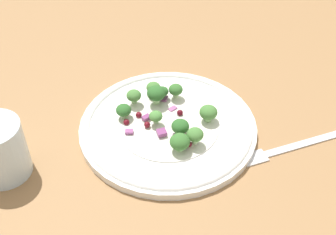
% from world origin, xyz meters
% --- Properties ---
extents(ground_plane, '(1.80, 1.80, 0.02)m').
position_xyz_m(ground_plane, '(0.00, 0.00, -0.01)').
color(ground_plane, olive).
extents(plate, '(0.27, 0.27, 0.02)m').
position_xyz_m(plate, '(-0.01, 0.03, 0.01)').
color(plate, white).
rests_on(plate, ground_plane).
extents(dressing_pool, '(0.16, 0.16, 0.00)m').
position_xyz_m(dressing_pool, '(-0.01, 0.03, 0.01)').
color(dressing_pool, white).
rests_on(dressing_pool, plate).
extents(broccoli_floret_0, '(0.02, 0.02, 0.02)m').
position_xyz_m(broccoli_floret_0, '(0.04, -0.02, 0.03)').
color(broccoli_floret_0, '#ADD18E').
rests_on(broccoli_floret_0, plate).
extents(broccoli_floret_1, '(0.02, 0.02, 0.02)m').
position_xyz_m(broccoli_floret_1, '(-0.06, 0.05, 0.03)').
color(broccoli_floret_1, '#9EC684').
rests_on(broccoli_floret_1, plate).
extents(broccoli_floret_2, '(0.03, 0.03, 0.03)m').
position_xyz_m(broccoli_floret_2, '(-0.05, 0.07, 0.03)').
color(broccoli_floret_2, '#9EC684').
rests_on(broccoli_floret_2, plate).
extents(broccoli_floret_3, '(0.02, 0.02, 0.02)m').
position_xyz_m(broccoli_floret_3, '(0.06, 0.05, 0.03)').
color(broccoli_floret_3, '#ADD18E').
rests_on(broccoli_floret_3, plate).
extents(broccoli_floret_4, '(0.03, 0.03, 0.03)m').
position_xyz_m(broccoli_floret_4, '(0.03, -0.01, 0.04)').
color(broccoli_floret_4, '#9EC684').
rests_on(broccoli_floret_4, plate).
extents(broccoli_floret_5, '(0.03, 0.03, 0.03)m').
position_xyz_m(broccoli_floret_5, '(-0.04, 0.04, 0.03)').
color(broccoli_floret_5, '#9EC684').
rests_on(broccoli_floret_5, plate).
extents(broccoli_floret_6, '(0.02, 0.02, 0.02)m').
position_xyz_m(broccoli_floret_6, '(0.06, 0.01, 0.03)').
color(broccoli_floret_6, '#8EB77A').
rests_on(broccoli_floret_6, plate).
extents(broccoli_floret_7, '(0.02, 0.02, 0.02)m').
position_xyz_m(broccoli_floret_7, '(0.01, -0.03, 0.03)').
color(broccoli_floret_7, '#ADD18E').
rests_on(broccoli_floret_7, plate).
extents(broccoli_floret_8, '(0.03, 0.03, 0.03)m').
position_xyz_m(broccoli_floret_8, '(-0.06, -0.01, 0.03)').
color(broccoli_floret_8, '#9EC684').
rests_on(broccoli_floret_8, plate).
extents(broccoli_floret_9, '(0.02, 0.02, 0.02)m').
position_xyz_m(broccoli_floret_9, '(0.01, 0.04, 0.03)').
color(broccoli_floret_9, '#8EB77A').
rests_on(broccoli_floret_9, plate).
extents(broccoli_floret_10, '(0.02, 0.02, 0.02)m').
position_xyz_m(broccoli_floret_10, '(0.03, -0.02, 0.03)').
color(broccoli_floret_10, '#9EC684').
rests_on(broccoli_floret_10, plate).
extents(cranberry_0, '(0.01, 0.01, 0.01)m').
position_xyz_m(cranberry_0, '(0.01, 0.05, 0.02)').
color(cranberry_0, maroon).
rests_on(cranberry_0, plate).
extents(cranberry_1, '(0.01, 0.01, 0.01)m').
position_xyz_m(cranberry_1, '(0.05, 0.06, 0.02)').
color(cranberry_1, maroon).
rests_on(cranberry_1, plate).
extents(cranberry_2, '(0.01, 0.01, 0.01)m').
position_xyz_m(cranberry_2, '(-0.06, 0.06, 0.02)').
color(cranberry_2, maroon).
rests_on(cranberry_2, plate).
extents(cranberry_3, '(0.01, 0.01, 0.01)m').
position_xyz_m(cranberry_3, '(-0.02, 0.00, 0.02)').
color(cranberry_3, '#4C0A14').
rests_on(cranberry_3, plate).
extents(cranberry_4, '(0.01, 0.01, 0.01)m').
position_xyz_m(cranberry_4, '(-0.06, 0.03, 0.02)').
color(cranberry_4, maroon).
rests_on(cranberry_4, plate).
extents(cranberry_5, '(0.01, 0.01, 0.01)m').
position_xyz_m(cranberry_5, '(0.04, 0.03, 0.02)').
color(cranberry_5, maroon).
rests_on(cranberry_5, plate).
extents(cranberry_6, '(0.01, 0.01, 0.01)m').
position_xyz_m(cranberry_6, '(0.06, 0.04, 0.02)').
color(cranberry_6, maroon).
rests_on(cranberry_6, plate).
extents(onion_bit_0, '(0.02, 0.02, 0.01)m').
position_xyz_m(onion_bit_0, '(-0.01, 0.05, 0.02)').
color(onion_bit_0, '#843D75').
rests_on(onion_bit_0, plate).
extents(onion_bit_1, '(0.01, 0.02, 0.00)m').
position_xyz_m(onion_bit_1, '(-0.00, -0.01, 0.01)').
color(onion_bit_1, '#A35B93').
rests_on(onion_bit_1, plate).
extents(onion_bit_2, '(0.01, 0.01, 0.00)m').
position_xyz_m(onion_bit_2, '(0.03, 0.07, 0.02)').
color(onion_bit_2, '#934C84').
rests_on(onion_bit_2, plate).
extents(onion_bit_3, '(0.01, 0.01, 0.01)m').
position_xyz_m(onion_bit_3, '(0.02, 0.04, 0.02)').
color(onion_bit_3, '#843D75').
rests_on(onion_bit_3, plate).
extents(onion_bit_4, '(0.02, 0.02, 0.01)m').
position_xyz_m(onion_bit_4, '(-0.04, 0.04, 0.02)').
color(onion_bit_4, '#A35B93').
rests_on(onion_bit_4, plate).
extents(onion_bit_5, '(0.01, 0.01, 0.00)m').
position_xyz_m(onion_bit_5, '(0.02, -0.02, 0.02)').
color(onion_bit_5, '#934C84').
rests_on(onion_bit_5, plate).
extents(fork, '(0.14, 0.15, 0.01)m').
position_xyz_m(fork, '(-0.19, -0.03, 0.00)').
color(fork, silver).
rests_on(fork, ground_plane).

